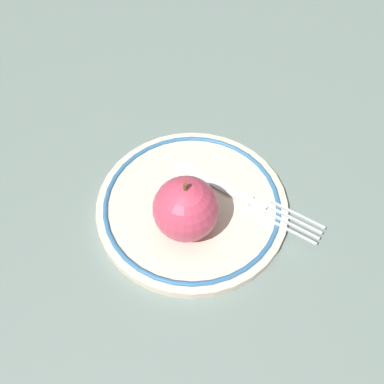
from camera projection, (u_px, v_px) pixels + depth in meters
ground_plane at (196, 196)px, 0.53m from camera, size 2.00×2.00×0.00m
plate at (192, 205)px, 0.51m from camera, size 0.23×0.23×0.02m
apple_red_whole at (186, 209)px, 0.46m from camera, size 0.07×0.07×0.08m
fork at (240, 195)px, 0.51m from camera, size 0.03×0.19×0.00m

